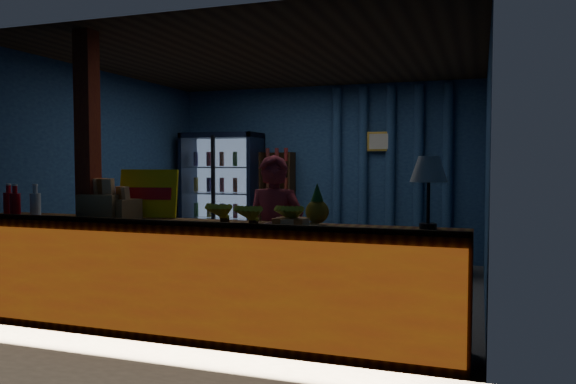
% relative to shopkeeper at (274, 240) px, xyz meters
% --- Properties ---
extents(ground, '(4.60, 4.60, 0.00)m').
position_rel_shopkeeper_xyz_m(ground, '(-0.51, 1.36, -0.76)').
color(ground, '#515154').
rests_on(ground, ground).
extents(room_walls, '(4.60, 4.60, 4.60)m').
position_rel_shopkeeper_xyz_m(room_walls, '(-0.51, 1.36, 0.81)').
color(room_walls, navy).
rests_on(room_walls, ground).
extents(counter, '(4.40, 0.57, 0.99)m').
position_rel_shopkeeper_xyz_m(counter, '(-0.51, -0.55, -0.28)').
color(counter, brown).
rests_on(counter, ground).
extents(support_post, '(0.16, 0.16, 2.60)m').
position_rel_shopkeeper_xyz_m(support_post, '(-1.56, -0.54, 0.54)').
color(support_post, '#9C3916').
rests_on(support_post, ground).
extents(beverage_cooler, '(1.20, 0.62, 1.90)m').
position_rel_shopkeeper_xyz_m(beverage_cooler, '(-2.06, 3.28, 0.18)').
color(beverage_cooler, black).
rests_on(beverage_cooler, ground).
extents(bottle_shelf, '(0.50, 0.28, 1.60)m').
position_rel_shopkeeper_xyz_m(bottle_shelf, '(-1.21, 3.42, 0.04)').
color(bottle_shelf, '#321E0F').
rests_on(bottle_shelf, ground).
extents(curtain_folds, '(1.74, 0.14, 2.50)m').
position_rel_shopkeeper_xyz_m(curtain_folds, '(0.49, 3.50, 0.54)').
color(curtain_folds, navy).
rests_on(curtain_folds, room_walls).
extents(framed_picture, '(0.36, 0.04, 0.28)m').
position_rel_shopkeeper_xyz_m(framed_picture, '(0.34, 3.46, 0.99)').
color(framed_picture, gold).
rests_on(framed_picture, room_walls).
extents(shopkeeper, '(0.57, 0.38, 1.51)m').
position_rel_shopkeeper_xyz_m(shopkeeper, '(0.00, 0.00, 0.00)').
color(shopkeeper, maroon).
rests_on(shopkeeper, ground).
extents(green_chair, '(0.84, 0.84, 0.55)m').
position_rel_shopkeeper_xyz_m(green_chair, '(1.13, 2.61, -0.48)').
color(green_chair, '#50A05F').
rests_on(green_chair, ground).
extents(side_table, '(0.53, 0.41, 0.55)m').
position_rel_shopkeeper_xyz_m(side_table, '(-0.31, 2.82, -0.53)').
color(side_table, '#321E0F').
rests_on(side_table, ground).
extents(yellow_sign, '(0.55, 0.19, 0.43)m').
position_rel_shopkeeper_xyz_m(yellow_sign, '(-1.09, -0.32, 0.41)').
color(yellow_sign, yellow).
rests_on(yellow_sign, counter).
extents(soda_bottles, '(0.40, 0.17, 0.30)m').
position_rel_shopkeeper_xyz_m(soda_bottles, '(-2.23, -0.64, 0.32)').
color(soda_bottles, red).
rests_on(soda_bottles, counter).
extents(snack_box_left, '(0.38, 0.33, 0.35)m').
position_rel_shopkeeper_xyz_m(snack_box_left, '(-1.42, -0.54, 0.32)').
color(snack_box_left, '#967748').
rests_on(snack_box_left, counter).
extents(snack_box_centre, '(0.32, 0.29, 0.28)m').
position_rel_shopkeeper_xyz_m(snack_box_centre, '(-1.24, -0.48, 0.29)').
color(snack_box_centre, '#967748').
rests_on(snack_box_centre, counter).
extents(pastry_tray, '(0.43, 0.43, 0.07)m').
position_rel_shopkeeper_xyz_m(pastry_tray, '(0.36, -0.60, 0.22)').
color(pastry_tray, silver).
rests_on(pastry_tray, counter).
extents(banana_bunches, '(0.86, 0.32, 0.19)m').
position_rel_shopkeeper_xyz_m(banana_bunches, '(0.06, -0.59, 0.29)').
color(banana_bunches, yellow).
rests_on(banana_bunches, counter).
extents(table_lamp, '(0.28, 0.28, 0.54)m').
position_rel_shopkeeper_xyz_m(table_lamp, '(1.37, -0.40, 0.62)').
color(table_lamp, black).
rests_on(table_lamp, counter).
extents(pineapple, '(0.19, 0.19, 0.32)m').
position_rel_shopkeeper_xyz_m(pineapple, '(0.51, -0.39, 0.33)').
color(pineapple, olive).
rests_on(pineapple, counter).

